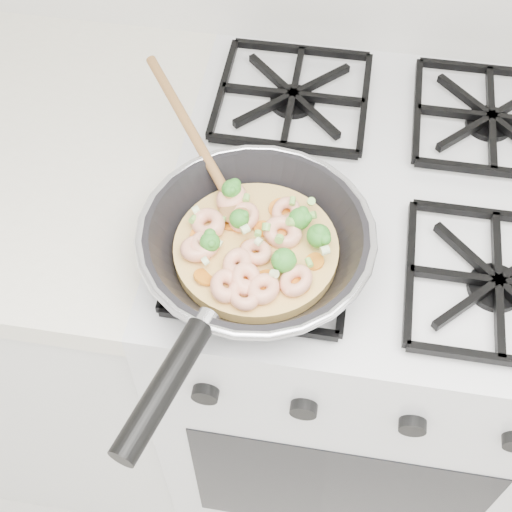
# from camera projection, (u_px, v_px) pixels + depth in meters

# --- Properties ---
(stove) EXTENTS (0.60, 0.60, 0.92)m
(stove) POSITION_uv_depth(u_px,v_px,m) (350.00, 338.00, 1.36)
(stove) COLOR silver
(stove) RESTS_ON ground
(skillet) EXTENTS (0.35, 0.56, 0.09)m
(skillet) POSITION_uv_depth(u_px,v_px,m) (253.00, 246.00, 0.88)
(skillet) COLOR black
(skillet) RESTS_ON stove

